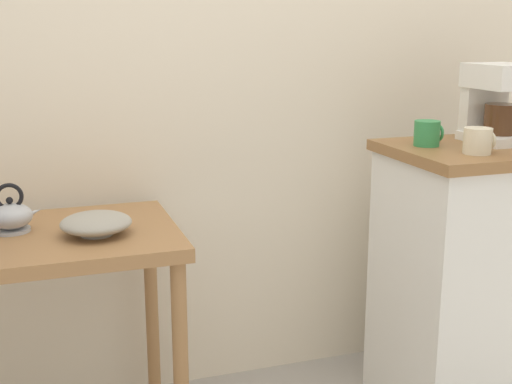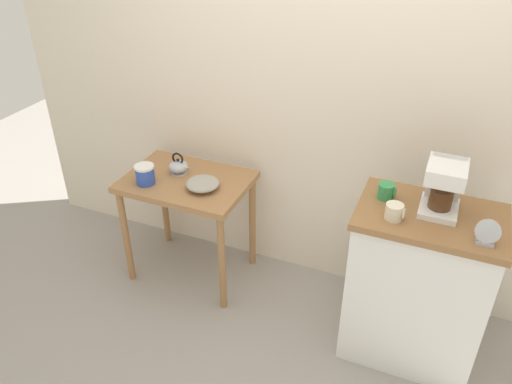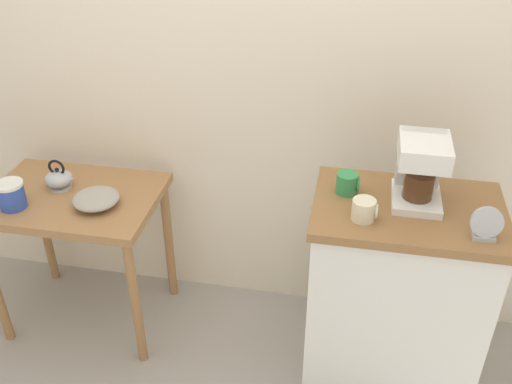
% 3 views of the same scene
% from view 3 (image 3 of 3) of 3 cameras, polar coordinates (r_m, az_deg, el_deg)
% --- Properties ---
extents(ground_plane, '(8.00, 8.00, 0.00)m').
position_cam_3_polar(ground_plane, '(2.88, -2.40, -14.98)').
color(ground_plane, gray).
extents(back_wall, '(4.40, 0.10, 2.80)m').
position_cam_3_polar(back_wall, '(2.49, 1.63, 15.61)').
color(back_wall, beige).
rests_on(back_wall, ground_plane).
extents(wooden_table, '(0.77, 0.55, 0.73)m').
position_cam_3_polar(wooden_table, '(2.76, -17.46, -2.15)').
color(wooden_table, '#9E7044').
rests_on(wooden_table, ground_plane).
extents(kitchen_counter, '(0.71, 0.49, 0.93)m').
position_cam_3_polar(kitchen_counter, '(2.49, 13.52, -10.33)').
color(kitchen_counter, white).
rests_on(kitchen_counter, ground_plane).
extents(bowl_stoneware, '(0.20, 0.20, 0.06)m').
position_cam_3_polar(bowl_stoneware, '(2.57, -15.62, -0.66)').
color(bowl_stoneware, '#9E998C').
rests_on(bowl_stoneware, wooden_table).
extents(teakettle, '(0.15, 0.12, 0.14)m').
position_cam_3_polar(teakettle, '(2.75, -19.00, 1.26)').
color(teakettle, '#B2B5BA').
rests_on(teakettle, wooden_table).
extents(canister_enamel, '(0.12, 0.12, 0.12)m').
position_cam_3_polar(canister_enamel, '(2.67, -23.17, -0.27)').
color(canister_enamel, '#2D4CAD').
rests_on(canister_enamel, wooden_table).
extents(coffee_maker, '(0.18, 0.22, 0.26)m').
position_cam_3_polar(coffee_maker, '(2.19, 16.07, 2.46)').
color(coffee_maker, white).
rests_on(coffee_maker, kitchen_counter).
extents(mug_small_cream, '(0.09, 0.09, 0.08)m').
position_cam_3_polar(mug_small_cream, '(2.08, 10.71, -1.75)').
color(mug_small_cream, beige).
rests_on(mug_small_cream, kitchen_counter).
extents(mug_tall_green, '(0.09, 0.08, 0.08)m').
position_cam_3_polar(mug_tall_green, '(2.22, 9.08, 0.87)').
color(mug_tall_green, '#338C4C').
rests_on(mug_tall_green, kitchen_counter).
extents(table_clock, '(0.11, 0.05, 0.12)m').
position_cam_3_polar(table_clock, '(2.09, 21.91, -3.10)').
color(table_clock, '#B2B5BA').
rests_on(table_clock, kitchen_counter).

